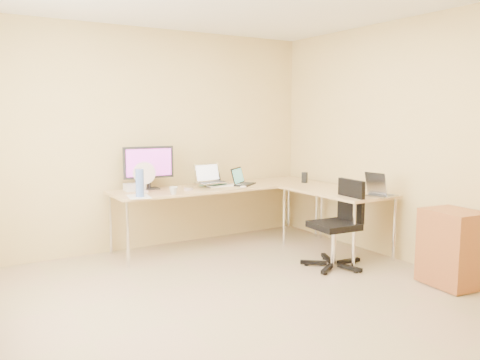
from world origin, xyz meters
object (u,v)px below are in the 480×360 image
laptop_return (382,186)px  laptop_center (211,174)px  keyboard (224,186)px  desk_main (220,216)px  cabinet (452,248)px  desk_fan (143,179)px  office_chair (334,220)px  mug (173,191)px  laptop_black (244,176)px  monitor (149,168)px  water_bottle (140,183)px  desk_return (336,221)px

laptop_return → laptop_center: bearing=31.1°
laptop_center → keyboard: laptop_center is taller
desk_main → cabinet: size_ratio=3.76×
desk_fan → office_chair: 2.13m
mug → laptop_return: (1.85, -1.26, 0.06)m
laptop_black → cabinet: 2.55m
monitor → cabinet: (1.96, -2.62, -0.62)m
keyboard → mug: bearing=-160.8°
water_bottle → keyboard: bearing=12.2°
water_bottle → cabinet: (2.25, -2.13, -0.52)m
keyboard → office_chair: office_chair is taller
monitor → office_chair: size_ratio=0.64×
office_chair → desk_main: bearing=116.8°
monitor → laptop_black: monitor is taller
mug → cabinet: size_ratio=0.13×
desk_main → laptop_return: size_ratio=8.37×
laptop_return → water_bottle: bearing=53.1°
water_bottle → mug: bearing=-0.6°
mug → laptop_black: bearing=13.1°
keyboard → water_bottle: size_ratio=1.38×
desk_main → laptop_return: (1.11, -1.55, 0.47)m
desk_return → water_bottle: 2.28m
desk_fan → laptop_black: bearing=3.9°
laptop_center → office_chair: laptop_center is taller
keyboard → laptop_return: (1.08, -1.51, 0.10)m
desk_fan → office_chair: desk_fan is taller
mug → office_chair: office_chair is taller
desk_main → office_chair: bearing=-68.3°
desk_fan → keyboard: bearing=3.8°
laptop_center → desk_fan: 0.86m
desk_return → mug: (-1.72, 0.70, 0.41)m
laptop_black → laptop_return: bearing=-100.2°
desk_return → laptop_black: size_ratio=3.85×
keyboard → cabinet: bearing=-64.1°
desk_return → cabinet: desk_return is taller
desk_return → desk_main: bearing=134.3°
desk_fan → laptop_return: desk_fan is taller
desk_fan → cabinet: bearing=-42.7°
laptop_center → desk_fan: bearing=172.4°
desk_return → cabinet: size_ratio=1.84×
desk_main → office_chair: 1.53m
water_bottle → desk_fan: 0.33m
desk_return → desk_fan: (-1.96, 1.00, 0.52)m
laptop_black → water_bottle: water_bottle is taller
laptop_black → desk_main: bearing=131.7°
desk_return → keyboard: bearing=134.8°
laptop_black → office_chair: size_ratio=0.37×
desk_main → keyboard: size_ratio=6.38×
mug → laptop_return: laptop_return is taller
water_bottle → laptop_black: bearing=9.5°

